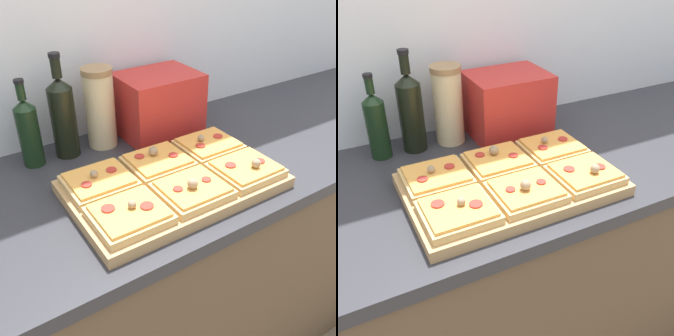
# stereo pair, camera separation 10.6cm
# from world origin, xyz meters

# --- Properties ---
(wall_back) EXTENTS (6.00, 0.06, 2.50)m
(wall_back) POSITION_xyz_m (0.00, 0.67, 1.25)
(wall_back) COLOR silver
(wall_back) RESTS_ON ground_plane
(kitchen_counter) EXTENTS (2.63, 0.67, 0.90)m
(kitchen_counter) POSITION_xyz_m (0.00, 0.32, 0.45)
(kitchen_counter) COLOR brown
(kitchen_counter) RESTS_ON ground_plane
(cutting_board) EXTENTS (0.56, 0.34, 0.03)m
(cutting_board) POSITION_xyz_m (-0.06, 0.21, 0.91)
(cutting_board) COLOR tan
(cutting_board) RESTS_ON kitchen_counter
(pizza_slice_back_left) EXTENTS (0.17, 0.15, 0.05)m
(pizza_slice_back_left) POSITION_xyz_m (-0.24, 0.29, 0.94)
(pizza_slice_back_left) COLOR tan
(pizza_slice_back_left) RESTS_ON cutting_board
(pizza_slice_back_center) EXTENTS (0.17, 0.15, 0.05)m
(pizza_slice_back_center) POSITION_xyz_m (-0.06, 0.29, 0.94)
(pizza_slice_back_center) COLOR tan
(pizza_slice_back_center) RESTS_ON cutting_board
(pizza_slice_back_right) EXTENTS (0.17, 0.15, 0.05)m
(pizza_slice_back_right) POSITION_xyz_m (0.12, 0.29, 0.94)
(pizza_slice_back_right) COLOR tan
(pizza_slice_back_right) RESTS_ON cutting_board
(pizza_slice_front_left) EXTENTS (0.17, 0.15, 0.05)m
(pizza_slice_front_left) POSITION_xyz_m (-0.24, 0.12, 0.94)
(pizza_slice_front_left) COLOR tan
(pizza_slice_front_left) RESTS_ON cutting_board
(pizza_slice_front_center) EXTENTS (0.17, 0.15, 0.06)m
(pizza_slice_front_center) POSITION_xyz_m (-0.06, 0.12, 0.94)
(pizza_slice_front_center) COLOR tan
(pizza_slice_front_center) RESTS_ON cutting_board
(pizza_slice_front_right) EXTENTS (0.17, 0.15, 0.05)m
(pizza_slice_front_right) POSITION_xyz_m (0.12, 0.12, 0.94)
(pizza_slice_front_right) COLOR tan
(pizza_slice_front_right) RESTS_ON cutting_board
(olive_oil_bottle) EXTENTS (0.06, 0.06, 0.26)m
(olive_oil_bottle) POSITION_xyz_m (-0.34, 0.55, 1.00)
(olive_oil_bottle) COLOR black
(olive_oil_bottle) RESTS_ON kitchen_counter
(wine_bottle) EXTENTS (0.07, 0.07, 0.32)m
(wine_bottle) POSITION_xyz_m (-0.23, 0.55, 1.03)
(wine_bottle) COLOR black
(wine_bottle) RESTS_ON kitchen_counter
(grain_jar_tall) EXTENTS (0.10, 0.10, 0.25)m
(grain_jar_tall) POSITION_xyz_m (-0.11, 0.55, 1.02)
(grain_jar_tall) COLOR beige
(grain_jar_tall) RESTS_ON kitchen_counter
(toaster_oven) EXTENTS (0.28, 0.20, 0.21)m
(toaster_oven) POSITION_xyz_m (0.09, 0.52, 1.00)
(toaster_oven) COLOR red
(toaster_oven) RESTS_ON kitchen_counter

